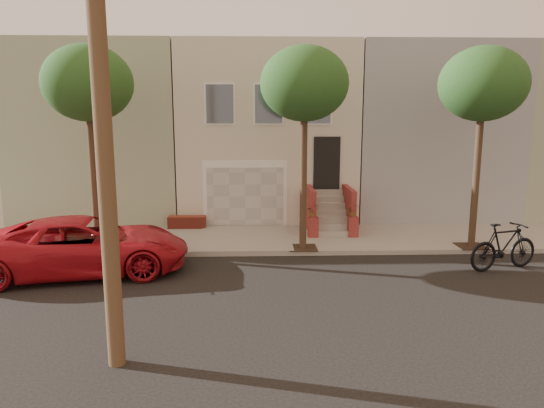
{
  "coord_description": "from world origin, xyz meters",
  "views": [
    {
      "loc": [
        -0.51,
        -11.51,
        4.41
      ],
      "look_at": [
        -0.02,
        3.0,
        1.75
      ],
      "focal_mm": 32.82,
      "sensor_mm": 36.0,
      "label": 1
    }
  ],
  "objects": [
    {
      "name": "ground",
      "position": [
        0.0,
        0.0,
        0.0
      ],
      "size": [
        90.0,
        90.0,
        0.0
      ],
      "primitive_type": "plane",
      "color": "black",
      "rests_on": "ground"
    },
    {
      "name": "sidewalk",
      "position": [
        0.0,
        5.35,
        0.07
      ],
      "size": [
        40.0,
        3.7,
        0.15
      ],
      "primitive_type": "cube",
      "color": "gray",
      "rests_on": "ground"
    },
    {
      "name": "house_row",
      "position": [
        0.0,
        11.19,
        3.64
      ],
      "size": [
        33.1,
        11.7,
        7.0
      ],
      "color": "beige",
      "rests_on": "sidewalk"
    },
    {
      "name": "tree_left",
      "position": [
        -5.5,
        3.9,
        5.26
      ],
      "size": [
        2.7,
        2.57,
        6.3
      ],
      "color": "#2D2116",
      "rests_on": "sidewalk"
    },
    {
      "name": "tree_mid",
      "position": [
        1.0,
        3.9,
        5.26
      ],
      "size": [
        2.7,
        2.57,
        6.3
      ],
      "color": "#2D2116",
      "rests_on": "sidewalk"
    },
    {
      "name": "tree_right",
      "position": [
        6.5,
        3.9,
        5.26
      ],
      "size": [
        2.7,
        2.57,
        6.3
      ],
      "color": "#2D2116",
      "rests_on": "sidewalk"
    },
    {
      "name": "pickup_truck",
      "position": [
        -5.28,
        2.02,
        0.79
      ],
      "size": [
        6.07,
        3.58,
        1.58
      ],
      "primitive_type": "imported",
      "rotation": [
        0.0,
        0.0,
        1.75
      ],
      "color": "#AC131E",
      "rests_on": "ground"
    },
    {
      "name": "motorcycle",
      "position": [
        6.55,
        1.92,
        0.69
      ],
      "size": [
        2.37,
        1.28,
        1.37
      ],
      "primitive_type": "imported",
      "rotation": [
        0.0,
        0.0,
        1.87
      ],
      "color": "black",
      "rests_on": "ground"
    }
  ]
}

